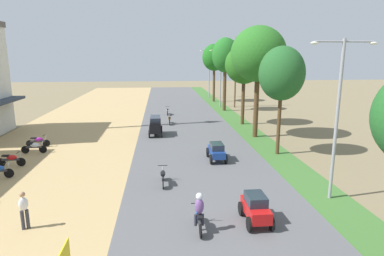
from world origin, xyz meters
TOP-DOWN VIEW (x-y plane):
  - parked_motorbike_fifth at (-12.09, 16.29)m, footprint 1.80×0.54m
  - parked_motorbike_sixth at (-11.71, 19.20)m, footprint 1.80×0.54m
  - parked_motorbike_seventh at (-12.03, 20.93)m, footprint 1.80×0.54m
  - pedestrian_on_shoulder at (-8.10, 8.09)m, footprint 0.43×0.37m
  - median_tree_second at (5.85, 17.36)m, footprint 3.16×3.16m
  - median_tree_third at (5.70, 22.54)m, footprint 4.62×4.62m
  - median_tree_fourth at (5.95, 28.04)m, footprint 3.85×3.85m
  - median_tree_fifth at (5.76, 36.87)m, footprint 3.35×3.35m
  - median_tree_sixth at (5.81, 45.65)m, footprint 3.63×3.63m
  - streetlamp_near at (5.80, 9.75)m, footprint 3.16×0.20m
  - streetlamp_mid at (5.80, 40.09)m, footprint 3.16×0.20m
  - streetlamp_far at (5.80, 50.67)m, footprint 3.16×0.20m
  - utility_pole_near at (7.78, 39.67)m, footprint 1.80×0.20m
  - car_hatchback_red at (1.40, 7.70)m, footprint 1.04×2.00m
  - car_sedan_blue at (1.20, 16.25)m, footprint 1.10×2.26m
  - car_van_black at (-2.98, 23.87)m, footprint 1.19×2.41m
  - motorbike_foreground_rider at (-1.06, 7.24)m, footprint 0.54×1.80m
  - motorbike_ahead_second at (-2.46, 12.30)m, footprint 0.54×1.80m
  - motorbike_ahead_third at (-1.61, 28.72)m, footprint 0.54×1.80m
  - motorbike_ahead_fourth at (-1.68, 34.22)m, footprint 0.54×1.80m

SIDE VIEW (x-z plane):
  - parked_motorbike_fifth at x=-12.09m, z-range 0.08..1.02m
  - parked_motorbike_sixth at x=-11.71m, z-range 0.08..1.02m
  - parked_motorbike_seventh at x=-12.03m, z-range 0.08..1.02m
  - motorbike_ahead_second at x=-2.46m, z-range 0.10..1.04m
  - motorbike_ahead_third at x=-1.61m, z-range 0.10..1.04m
  - motorbike_ahead_fourth at x=-1.68m, z-range 0.10..1.04m
  - car_sedan_blue at x=1.20m, z-range 0.15..1.34m
  - car_hatchback_red at x=1.40m, z-range 0.13..1.36m
  - motorbike_foreground_rider at x=-1.06m, z-range 0.03..1.69m
  - pedestrian_on_shoulder at x=-8.10m, z-range 0.15..1.77m
  - car_van_black at x=-2.98m, z-range 0.19..1.86m
  - streetlamp_near at x=5.80m, z-range 0.65..8.36m
  - streetlamp_mid at x=5.80m, z-range 0.66..8.55m
  - streetlamp_far at x=5.80m, z-range 0.66..8.68m
  - utility_pole_near at x=7.78m, z-range 0.19..9.68m
  - median_tree_second at x=5.85m, z-range 1.98..9.60m
  - median_tree_fourth at x=5.95m, z-range 2.11..10.15m
  - median_tree_sixth at x=5.81m, z-range 2.37..11.14m
  - median_tree_fifth at x=5.76m, z-range 2.42..11.66m
  - median_tree_third at x=5.70m, z-range 2.41..11.82m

